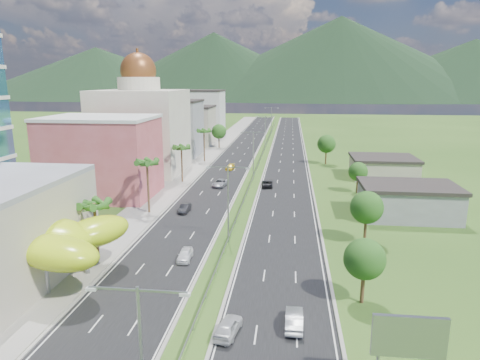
% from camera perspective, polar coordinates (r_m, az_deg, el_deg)
% --- Properties ---
extents(ground, '(500.00, 500.00, 0.00)m').
position_cam_1_polar(ground, '(51.80, -3.19, -12.30)').
color(ground, '#2D5119').
rests_on(ground, ground).
extents(road_left, '(11.00, 260.00, 0.04)m').
position_cam_1_polar(road_left, '(138.75, 0.12, 3.92)').
color(road_left, black).
rests_on(road_left, ground).
extents(road_right, '(11.00, 260.00, 0.04)m').
position_cam_1_polar(road_right, '(137.86, 6.34, 3.78)').
color(road_right, black).
rests_on(road_right, ground).
extents(sidewalk_left, '(7.00, 260.00, 0.12)m').
position_cam_1_polar(sidewalk_left, '(140.14, -3.75, 4.00)').
color(sidewalk_left, gray).
rests_on(sidewalk_left, ground).
extents(median_guardrail, '(0.10, 216.06, 0.76)m').
position_cam_1_polar(median_guardrail, '(120.29, 2.69, 2.77)').
color(median_guardrail, gray).
rests_on(median_guardrail, ground).
extents(streetlight_median_a, '(6.04, 0.25, 11.00)m').
position_cam_1_polar(streetlight_median_a, '(27.41, -13.04, -21.64)').
color(streetlight_median_a, gray).
rests_on(streetlight_median_a, ground).
extents(streetlight_median_b, '(6.04, 0.25, 11.00)m').
position_cam_1_polar(streetlight_median_b, '(58.74, -1.60, -2.16)').
color(streetlight_median_b, gray).
rests_on(streetlight_median_b, ground).
extents(streetlight_median_c, '(6.04, 0.25, 11.00)m').
position_cam_1_polar(streetlight_median_c, '(97.64, 1.80, 4.00)').
color(streetlight_median_c, gray).
rests_on(streetlight_median_c, ground).
extents(streetlight_median_d, '(6.04, 0.25, 11.00)m').
position_cam_1_polar(streetlight_median_d, '(142.14, 3.38, 6.86)').
color(streetlight_median_d, gray).
rests_on(streetlight_median_d, ground).
extents(streetlight_median_e, '(6.04, 0.25, 11.00)m').
position_cam_1_polar(streetlight_median_e, '(186.88, 4.22, 8.35)').
color(streetlight_median_e, gray).
rests_on(streetlight_median_e, ground).
extents(lime_canopy, '(18.00, 15.00, 7.40)m').
position_cam_1_polar(lime_canopy, '(53.52, -25.83, -7.03)').
color(lime_canopy, '#B2D314').
rests_on(lime_canopy, ground).
extents(pink_shophouse, '(20.00, 15.00, 15.00)m').
position_cam_1_polar(pink_shophouse, '(87.32, -17.94, 2.78)').
color(pink_shophouse, '#B54A4C').
rests_on(pink_shophouse, ground).
extents(domed_building, '(20.00, 20.00, 28.70)m').
position_cam_1_polar(domed_building, '(107.91, -13.04, 7.01)').
color(domed_building, beige).
rests_on(domed_building, ground).
extents(midrise_grey, '(16.00, 15.00, 16.00)m').
position_cam_1_polar(midrise_grey, '(131.67, -8.91, 6.77)').
color(midrise_grey, gray).
rests_on(midrise_grey, ground).
extents(midrise_beige, '(16.00, 15.00, 13.00)m').
position_cam_1_polar(midrise_beige, '(153.01, -6.68, 7.14)').
color(midrise_beige, '#A79E8A').
rests_on(midrise_beige, ground).
extents(midrise_white, '(16.00, 15.00, 18.00)m').
position_cam_1_polar(midrise_white, '(175.15, -4.96, 8.75)').
color(midrise_white, silver).
rests_on(midrise_white, ground).
extents(billboard, '(5.20, 0.35, 6.20)m').
position_cam_1_polar(billboard, '(34.36, 21.61, -19.11)').
color(billboard, gray).
rests_on(billboard, ground).
extents(shed_near, '(15.00, 10.00, 5.00)m').
position_cam_1_polar(shed_near, '(76.33, 21.49, -2.79)').
color(shed_near, gray).
rests_on(shed_near, ground).
extents(shed_far, '(14.00, 12.00, 4.40)m').
position_cam_1_polar(shed_far, '(105.28, 18.52, 1.48)').
color(shed_far, '#A79E8A').
rests_on(shed_far, ground).
extents(palm_tree_b, '(3.60, 3.60, 8.10)m').
position_cam_1_polar(palm_tree_b, '(55.72, -18.85, -3.39)').
color(palm_tree_b, '#47301C').
rests_on(palm_tree_b, ground).
extents(palm_tree_c, '(3.60, 3.60, 9.60)m').
position_cam_1_polar(palm_tree_c, '(73.38, -12.30, 2.04)').
color(palm_tree_c, '#47301C').
rests_on(palm_tree_c, ground).
extents(palm_tree_d, '(3.60, 3.60, 8.60)m').
position_cam_1_polar(palm_tree_d, '(95.24, -7.82, 4.14)').
color(palm_tree_d, '#47301C').
rests_on(palm_tree_d, ground).
extents(palm_tree_e, '(3.60, 3.60, 9.40)m').
position_cam_1_polar(palm_tree_e, '(119.28, -4.84, 6.38)').
color(palm_tree_e, '#47301C').
rests_on(palm_tree_e, ground).
extents(leafy_tree_lfar, '(4.90, 4.90, 8.05)m').
position_cam_1_polar(leafy_tree_lfar, '(144.01, -2.83, 6.48)').
color(leafy_tree_lfar, '#47301C').
rests_on(leafy_tree_lfar, ground).
extents(leafy_tree_ra, '(4.20, 4.20, 6.90)m').
position_cam_1_polar(leafy_tree_ra, '(45.27, 16.27, -10.11)').
color(leafy_tree_ra, '#47301C').
rests_on(leafy_tree_ra, ground).
extents(leafy_tree_rb, '(4.55, 4.55, 7.47)m').
position_cam_1_polar(leafy_tree_rb, '(61.45, 16.54, -3.54)').
color(leafy_tree_rb, '#47301C').
rests_on(leafy_tree_rb, ground).
extents(leafy_tree_rc, '(3.85, 3.85, 6.33)m').
position_cam_1_polar(leafy_tree_rc, '(88.95, 15.47, 1.07)').
color(leafy_tree_rc, '#47301C').
rests_on(leafy_tree_rc, ground).
extents(leafy_tree_rd, '(4.90, 4.90, 8.05)m').
position_cam_1_polar(leafy_tree_rd, '(117.64, 11.45, 4.73)').
color(leafy_tree_rd, '#47301C').
rests_on(leafy_tree_rd, ground).
extents(mountain_ridge, '(860.00, 140.00, 90.00)m').
position_cam_1_polar(mountain_ridge, '(499.24, 12.89, 10.26)').
color(mountain_ridge, black).
rests_on(mountain_ridge, ground).
extents(car_white_near_left, '(1.83, 4.13, 1.38)m').
position_cam_1_polar(car_white_near_left, '(55.37, -7.35, -9.83)').
color(car_white_near_left, white).
rests_on(car_white_near_left, road_left).
extents(car_dark_left, '(1.52, 4.20, 1.38)m').
position_cam_1_polar(car_dark_left, '(74.51, -7.39, -3.75)').
color(car_dark_left, black).
rests_on(car_dark_left, road_left).
extents(car_silver_mid_left, '(3.27, 5.66, 1.48)m').
position_cam_1_polar(car_silver_mid_left, '(91.74, -2.67, -0.40)').
color(car_silver_mid_left, '#93959A').
rests_on(car_silver_mid_left, road_left).
extents(car_yellow_far_left, '(2.24, 4.45, 1.24)m').
position_cam_1_polar(car_yellow_far_left, '(109.09, -1.32, 1.72)').
color(car_yellow_far_left, gold).
rests_on(car_yellow_far_left, road_left).
extents(car_white_near_right, '(2.47, 4.62, 1.49)m').
position_cam_1_polar(car_white_near_right, '(40.38, -1.60, -18.95)').
color(car_white_near_right, silver).
rests_on(car_white_near_right, road_right).
extents(car_silver_right, '(1.64, 4.60, 1.51)m').
position_cam_1_polar(car_silver_right, '(41.69, 7.23, -17.93)').
color(car_silver_right, '#B1B3B9').
rests_on(car_silver_right, road_right).
extents(car_dark_far_right, '(2.50, 5.05, 1.38)m').
position_cam_1_polar(car_dark_far_right, '(91.64, 3.65, -0.47)').
color(car_dark_far_right, black).
rests_on(car_dark_far_right, road_right).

